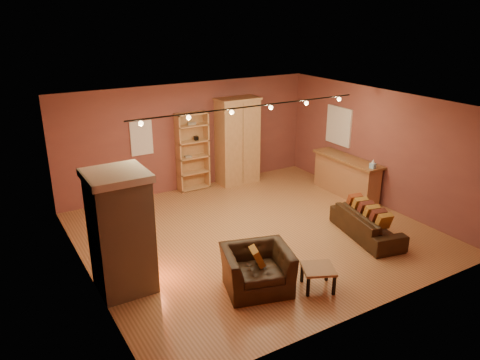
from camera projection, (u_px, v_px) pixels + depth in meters
floor at (256, 233)px, 10.06m from camera, size 7.00×7.00×0.00m
ceiling at (257, 104)px, 9.10m from camera, size 7.00×7.00×0.00m
back_wall at (189, 137)px, 12.21m from camera, size 7.00×0.02×2.80m
left_wall at (82, 206)px, 7.90m from camera, size 0.02×6.50×2.80m
right_wall at (379, 148)px, 11.26m from camera, size 0.02×6.50×2.80m
fireplace at (121, 232)px, 7.76m from camera, size 1.01×0.98×2.12m
back_window at (141, 138)px, 11.51m from camera, size 0.56×0.04×0.86m
bookcase at (192, 151)px, 12.24m from camera, size 0.84×0.33×2.06m
armoire at (237, 141)px, 12.65m from camera, size 1.16×0.66×2.35m
bar_counter at (346, 176)px, 11.99m from camera, size 0.57×2.08×0.99m
tissue_box at (373, 164)px, 11.04m from camera, size 0.14×0.14×0.21m
right_window at (339, 126)px, 12.29m from camera, size 0.05×0.90×1.00m
loveseat at (367, 220)px, 9.80m from camera, size 0.93×1.94×0.77m
armchair at (257, 263)px, 7.92m from camera, size 1.29×1.02×0.99m
coffee_table at (318, 271)px, 7.97m from camera, size 0.71×0.71×0.40m
track_rail at (252, 108)px, 9.30m from camera, size 5.20×0.09×0.13m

